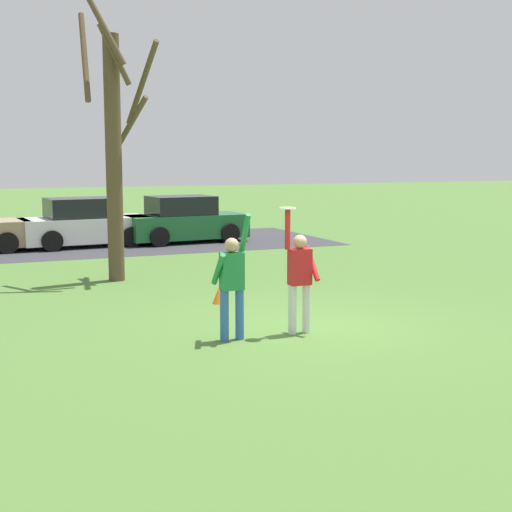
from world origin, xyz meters
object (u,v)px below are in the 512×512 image
object	(u,v)px
parked_car_white	(84,224)
field_cone_orange	(219,296)
parked_car_green	(184,221)
frisbee_disc	(288,208)
person_defender	(232,280)
person_catcher	(300,275)
bare_tree_tall	(114,144)

from	to	relation	value
parked_car_white	field_cone_orange	xyz separation A→B (m)	(0.90, -10.53, -0.57)
parked_car_green	field_cone_orange	distance (m)	10.69
frisbee_disc	parked_car_white	xyz separation A→B (m)	(-1.08, 13.36, -1.37)
person_defender	field_cone_orange	distance (m)	3.04
person_catcher	bare_tree_tall	bearing A→B (deg)	-74.50
person_catcher	frisbee_disc	xyz separation A→B (m)	(-0.22, 0.00, 1.11)
person_defender	bare_tree_tall	size ratio (longest dim) A/B	0.31
person_defender	frisbee_disc	distance (m)	1.47
frisbee_disc	field_cone_orange	xyz separation A→B (m)	(-0.18, 2.83, -1.93)
person_defender	bare_tree_tall	world-z (taller)	bare_tree_tall
field_cone_orange	person_defender	bearing A→B (deg)	-105.61
frisbee_disc	parked_car_green	size ratio (longest dim) A/B	0.06
frisbee_disc	parked_car_white	world-z (taller)	frisbee_disc
parked_car_white	parked_car_green	xyz separation A→B (m)	(3.38, -0.14, 0.00)
person_catcher	frisbee_disc	distance (m)	1.13
frisbee_disc	parked_car_green	world-z (taller)	frisbee_disc
person_defender	bare_tree_tall	distance (m)	6.74
person_defender	parked_car_green	xyz separation A→B (m)	(3.27, 13.21, -0.25)
person_defender	bare_tree_tall	xyz separation A→B (m)	(-0.51, 6.34, 2.23)
frisbee_disc	field_cone_orange	size ratio (longest dim) A/B	0.82
person_catcher	person_defender	world-z (taller)	person_catcher
person_defender	field_cone_orange	bearing A→B (deg)	74.88
parked_car_white	field_cone_orange	bearing A→B (deg)	-89.60
parked_car_white	parked_car_green	bearing A→B (deg)	-6.88
parked_car_green	person_catcher	bearing A→B (deg)	-103.40
person_catcher	bare_tree_tall	distance (m)	6.94
parked_car_green	field_cone_orange	bearing A→B (deg)	-107.92
parked_car_green	frisbee_disc	bearing A→B (deg)	-104.35
frisbee_disc	parked_car_white	size ratio (longest dim) A/B	0.06
parked_car_white	field_cone_orange	distance (m)	10.58
person_catcher	bare_tree_tall	xyz separation A→B (m)	(-1.70, 6.35, 2.22)
person_defender	field_cone_orange	xyz separation A→B (m)	(0.79, 2.82, -0.82)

